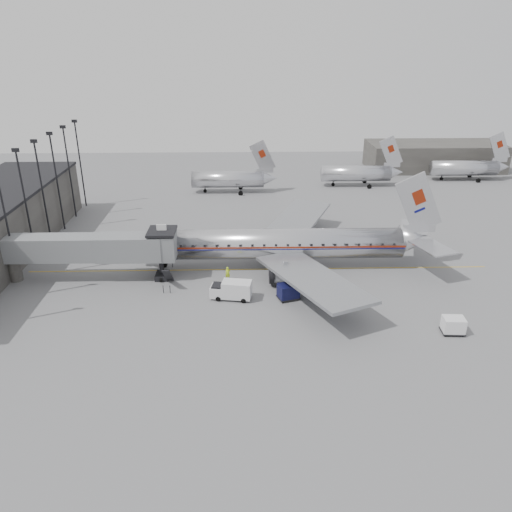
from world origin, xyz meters
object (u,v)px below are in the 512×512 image
(baggage_cart_navy, at_px, (288,291))
(ramp_worker, at_px, (228,273))
(airliner, at_px, (285,244))
(baggage_cart_white, at_px, (453,325))
(service_van, at_px, (232,290))

(baggage_cart_navy, relative_size, ramp_worker, 1.62)
(airliner, xyz_separation_m, baggage_cart_white, (16.01, -16.90, -2.28))
(baggage_cart_white, xyz_separation_m, ramp_worker, (-23.39, 13.00, -0.07))
(baggage_cart_navy, bearing_deg, ramp_worker, 125.54)
(airliner, distance_m, baggage_cart_navy, 9.40)
(airliner, xyz_separation_m, ramp_worker, (-7.38, -3.90, -2.35))
(service_van, relative_size, ramp_worker, 2.86)
(service_van, bearing_deg, baggage_cart_navy, 7.70)
(baggage_cart_white, distance_m, ramp_worker, 26.76)
(airliner, distance_m, baggage_cart_white, 23.40)
(airliner, height_order, baggage_cart_white, airliner)
(service_van, bearing_deg, ramp_worker, 106.30)
(ramp_worker, bearing_deg, airliner, 18.03)
(ramp_worker, bearing_deg, baggage_cart_white, -38.91)
(service_van, height_order, ramp_worker, service_van)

